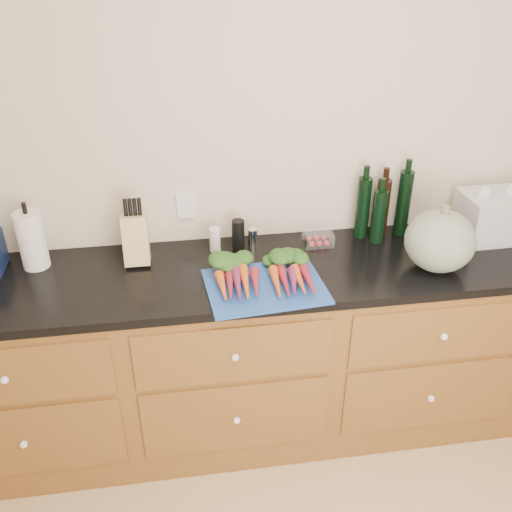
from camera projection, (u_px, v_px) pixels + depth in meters
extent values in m
cube|color=beige|center=(313.00, 160.00, 2.63)|extent=(4.10, 0.05, 2.60)
cube|color=brown|center=(320.00, 348.00, 2.79)|extent=(3.60, 0.60, 0.90)
cube|color=brown|center=(5.00, 377.00, 2.22)|extent=(0.82, 0.01, 0.28)
sphere|color=white|center=(4.00, 380.00, 2.20)|extent=(0.03, 0.03, 0.03)
cube|color=brown|center=(24.00, 442.00, 2.40)|extent=(0.82, 0.01, 0.38)
sphere|color=white|center=(24.00, 445.00, 2.39)|extent=(0.03, 0.03, 0.03)
cube|color=brown|center=(235.00, 355.00, 2.33)|extent=(0.82, 0.01, 0.28)
sphere|color=white|center=(235.00, 357.00, 2.32)|extent=(0.03, 0.03, 0.03)
cube|color=brown|center=(236.00, 418.00, 2.52)|extent=(0.82, 0.01, 0.38)
sphere|color=white|center=(237.00, 420.00, 2.50)|extent=(0.03, 0.03, 0.03)
cube|color=brown|center=(443.00, 334.00, 2.45)|extent=(0.82, 0.01, 0.28)
sphere|color=white|center=(444.00, 337.00, 2.43)|extent=(0.03, 0.03, 0.03)
cube|color=brown|center=(430.00, 396.00, 2.63)|extent=(0.82, 0.01, 0.38)
sphere|color=white|center=(431.00, 399.00, 2.62)|extent=(0.03, 0.03, 0.03)
cube|color=black|center=(326.00, 266.00, 2.55)|extent=(3.64, 0.62, 0.04)
cube|color=#1E49A3|center=(265.00, 286.00, 2.36)|extent=(0.51, 0.40, 0.01)
cone|color=orange|center=(223.00, 287.00, 2.31)|extent=(0.04, 0.20, 0.04)
cone|color=maroon|center=(231.00, 286.00, 2.31)|extent=(0.04, 0.20, 0.04)
cone|color=#74244D|center=(239.00, 286.00, 2.32)|extent=(0.04, 0.20, 0.04)
cone|color=orange|center=(247.00, 285.00, 2.32)|extent=(0.04, 0.20, 0.04)
cone|color=maroon|center=(255.00, 284.00, 2.32)|extent=(0.04, 0.20, 0.04)
ellipsoid|color=#204717|center=(234.00, 264.00, 2.44)|extent=(0.20, 0.12, 0.06)
cone|color=orange|center=(277.00, 282.00, 2.34)|extent=(0.04, 0.20, 0.04)
cone|color=maroon|center=(285.00, 282.00, 2.34)|extent=(0.04, 0.20, 0.04)
cone|color=#74244D|center=(293.00, 281.00, 2.34)|extent=(0.04, 0.20, 0.04)
cone|color=orange|center=(300.00, 281.00, 2.35)|extent=(0.04, 0.20, 0.04)
cone|color=maroon|center=(308.00, 280.00, 2.35)|extent=(0.04, 0.20, 0.04)
ellipsoid|color=#204717|center=(286.00, 260.00, 2.47)|extent=(0.20, 0.12, 0.06)
ellipsoid|color=slate|center=(440.00, 241.00, 2.43)|extent=(0.30, 0.30, 0.27)
cylinder|color=white|center=(32.00, 240.00, 2.45)|extent=(0.11, 0.11, 0.26)
cube|color=tan|center=(136.00, 239.00, 2.50)|extent=(0.11, 0.11, 0.22)
cylinder|color=white|center=(215.00, 240.00, 2.60)|extent=(0.05, 0.05, 0.11)
cylinder|color=black|center=(238.00, 235.00, 2.61)|extent=(0.06, 0.06, 0.15)
cylinder|color=white|center=(253.00, 239.00, 2.63)|extent=(0.04, 0.04, 0.10)
cube|color=white|center=(318.00, 238.00, 2.67)|extent=(0.13, 0.11, 0.06)
cylinder|color=black|center=(363.00, 208.00, 2.68)|extent=(0.07, 0.07, 0.30)
cylinder|color=black|center=(382.00, 207.00, 2.71)|extent=(0.07, 0.07, 0.28)
cylinder|color=black|center=(403.00, 203.00, 2.70)|extent=(0.07, 0.07, 0.32)
cylinder|color=black|center=(379.00, 216.00, 2.65)|extent=(0.07, 0.07, 0.26)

